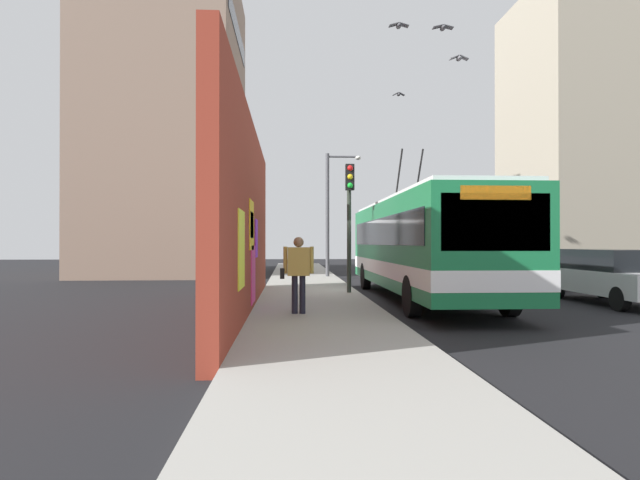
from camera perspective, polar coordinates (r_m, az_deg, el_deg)
The scene contains 12 objects.
ground_plane at distance 18.10m, azimuth 4.02°, elevation -5.93°, with size 80.00×80.00×0.00m, color black.
sidewalk_slab at distance 17.96m, azimuth -1.08°, elevation -5.73°, with size 48.00×3.20×0.15m, color #9E9B93.
graffiti_wall at distance 13.45m, azimuth -7.80°, elevation 2.31°, with size 13.08×0.32×4.78m.
building_far_left at distance 32.31m, azimuth -15.90°, elevation 11.90°, with size 10.89×7.77×17.20m.
building_far_right at distance 38.46m, azimuth 27.35°, elevation 10.11°, with size 8.97×9.23×17.41m.
city_bus at distance 16.75m, azimuth 10.85°, elevation -0.37°, with size 11.99×2.65×4.92m.
parked_car_white at distance 17.51m, azimuth 28.82°, elevation -3.34°, with size 4.88×1.75×1.58m.
parked_car_black at distance 22.84m, azimuth 20.74°, elevation -2.64°, with size 4.72×1.86×1.58m.
pedestrian_near_wall at distance 12.12m, azimuth -2.37°, elevation -3.06°, with size 0.24×0.77×1.75m.
traffic_light at distance 17.22m, azimuth 3.20°, elevation 3.69°, with size 0.49×0.28×4.20m.
street_lamp at distance 25.83m, azimuth 1.27°, elevation 3.80°, with size 0.44×1.74×5.99m.
flying_pigeons at distance 18.37m, azimuth 10.90°, elevation 18.76°, with size 9.88×2.44×1.48m.
Camera 1 is at (-17.86, 2.29, 1.77)m, focal length 29.66 mm.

